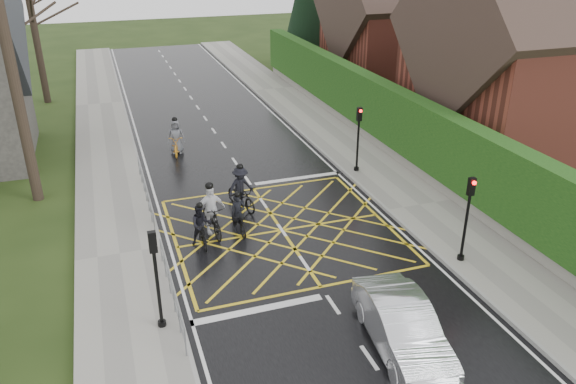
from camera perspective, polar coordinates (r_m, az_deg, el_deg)
ground at (r=21.55m, az=-0.63°, el=-3.92°), size 120.00×120.00×0.00m
road at (r=21.55m, az=-0.63°, el=-3.90°), size 9.00×80.00×0.01m
sidewalk_right at (r=23.86m, az=13.19°, el=-1.41°), size 3.00×80.00×0.15m
sidewalk_left at (r=20.70m, az=-16.70°, el=-6.16°), size 3.00×80.00×0.15m
stone_wall at (r=29.32m, az=10.17°, el=4.49°), size 0.50×38.00×0.70m
hedge at (r=28.77m, az=10.44°, el=7.75°), size 0.90×38.00×2.80m
house_near at (r=30.64m, az=24.52°, el=12.09°), size 11.80×9.80×11.30m
house_far at (r=41.88m, az=11.35°, el=16.18°), size 9.80×8.80×10.30m
conifer at (r=47.29m, az=1.97°, el=18.36°), size 4.60×4.60×10.00m
railing_south at (r=17.39m, az=-11.78°, el=-9.24°), size 0.05×5.04×1.03m
railing_north at (r=23.98m, az=-14.31°, el=0.49°), size 0.05×6.04×1.03m
traffic_light_ne at (r=26.21m, az=7.13°, el=5.26°), size 0.24×0.31×3.21m
traffic_light_se at (r=19.63m, az=17.66°, el=-2.77°), size 0.24×0.31×3.21m
traffic_light_sw at (r=16.05m, az=-13.16°, el=-8.79°), size 0.24×0.31×3.21m
cyclist_rear at (r=21.33m, az=-5.04°, el=-2.74°), size 0.69×1.71×1.63m
cyclist_back at (r=20.57m, az=-8.78°, el=-3.71°), size 0.75×1.68×1.69m
cyclist_mid at (r=23.08m, az=-4.80°, el=0.02°), size 1.30×2.12×1.94m
cyclist_front at (r=21.19m, az=-7.80°, el=-2.33°), size 1.18×2.15×2.10m
cyclist_lead at (r=29.38m, az=-11.25°, el=5.11°), size 1.08×2.09×1.94m
car at (r=15.87m, az=11.54°, el=-13.28°), size 2.02×4.49×1.43m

